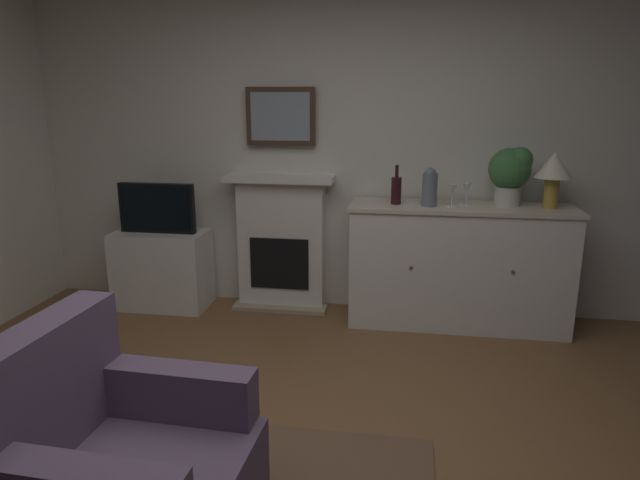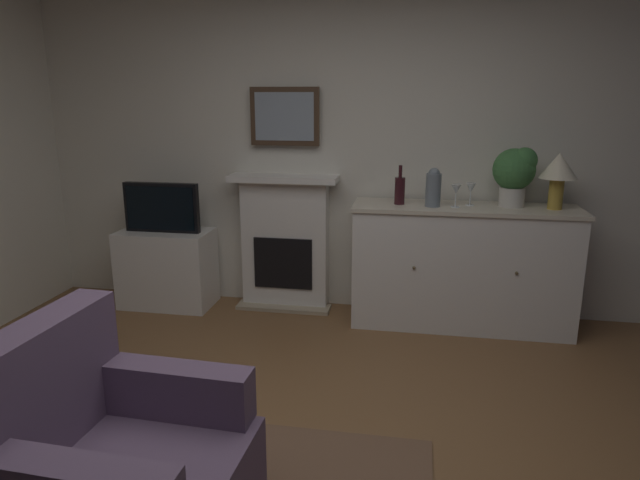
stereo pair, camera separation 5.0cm
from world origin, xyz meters
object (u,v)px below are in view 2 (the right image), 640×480
(framed_picture, at_px, (285,117))
(table_lamp, at_px, (558,170))
(armchair, at_px, (113,467))
(sideboard_cabinet, at_px, (462,267))
(vase_decorative, at_px, (433,187))
(wine_bottle, at_px, (400,190))
(potted_plant_small, at_px, (515,171))
(wine_glass_left, at_px, (456,190))
(wine_glass_center, at_px, (471,189))
(tv_cabinet, at_px, (167,268))
(fireplace_unit, at_px, (285,242))
(tv_set, at_px, (162,208))

(framed_picture, height_order, table_lamp, framed_picture)
(armchair, bearing_deg, sideboard_cabinet, 60.61)
(vase_decorative, height_order, armchair, vase_decorative)
(wine_bottle, xyz_separation_m, potted_plant_small, (0.81, 0.05, 0.15))
(table_lamp, distance_m, wine_glass_left, 0.71)
(wine_glass_center, bearing_deg, sideboard_cabinet, -131.19)
(sideboard_cabinet, bearing_deg, tv_cabinet, 179.64)
(table_lamp, xyz_separation_m, potted_plant_small, (-0.28, 0.05, -0.02))
(wine_glass_center, distance_m, armchair, 3.00)
(fireplace_unit, height_order, tv_set, fireplace_unit)
(vase_decorative, bearing_deg, tv_set, 178.88)
(sideboard_cabinet, distance_m, vase_decorative, 0.65)
(sideboard_cabinet, relative_size, wine_bottle, 5.65)
(wine_glass_center, bearing_deg, vase_decorative, -162.81)
(tv_set, height_order, armchair, tv_set)
(wine_bottle, bearing_deg, fireplace_unit, 168.66)
(wine_bottle, xyz_separation_m, tv_set, (-1.90, -0.00, -0.20))
(wine_glass_left, relative_size, potted_plant_small, 0.38)
(fireplace_unit, distance_m, framed_picture, 1.01)
(table_lamp, bearing_deg, wine_bottle, -179.60)
(framed_picture, distance_m, wine_bottle, 1.08)
(tv_cabinet, bearing_deg, wine_glass_left, -1.61)
(table_lamp, bearing_deg, tv_set, -179.84)
(vase_decorative, bearing_deg, armchair, -115.48)
(framed_picture, height_order, wine_glass_center, framed_picture)
(tv_set, distance_m, potted_plant_small, 2.73)
(table_lamp, bearing_deg, fireplace_unit, 174.98)
(wine_glass_left, distance_m, wine_glass_center, 0.14)
(wine_glass_center, distance_m, potted_plant_small, 0.33)
(wine_bottle, height_order, wine_glass_left, wine_bottle)
(framed_picture, bearing_deg, vase_decorative, -13.19)
(sideboard_cabinet, distance_m, wine_glass_left, 0.59)
(wine_glass_left, relative_size, vase_decorative, 0.59)
(wine_glass_center, xyz_separation_m, tv_set, (-2.41, -0.04, -0.21))
(wine_bottle, xyz_separation_m, wine_glass_center, (0.51, 0.04, 0.01))
(sideboard_cabinet, distance_m, table_lamp, 0.96)
(vase_decorative, bearing_deg, table_lamp, 3.36)
(framed_picture, relative_size, sideboard_cabinet, 0.34)
(fireplace_unit, distance_m, tv_set, 1.03)
(fireplace_unit, relative_size, potted_plant_small, 2.56)
(sideboard_cabinet, height_order, wine_glass_left, wine_glass_left)
(sideboard_cabinet, bearing_deg, potted_plant_small, 7.80)
(sideboard_cabinet, bearing_deg, table_lamp, 0.00)
(sideboard_cabinet, distance_m, wine_bottle, 0.75)
(vase_decorative, bearing_deg, fireplace_unit, 168.95)
(wine_bottle, xyz_separation_m, tv_cabinet, (-1.90, 0.02, -0.72))
(sideboard_cabinet, relative_size, wine_glass_center, 9.93)
(fireplace_unit, xyz_separation_m, wine_glass_left, (1.32, -0.23, 0.50))
(framed_picture, xyz_separation_m, table_lamp, (2.02, -0.22, -0.34))
(wine_glass_left, height_order, armchair, wine_glass_left)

